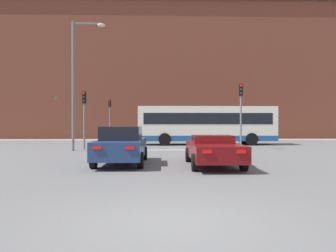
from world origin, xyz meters
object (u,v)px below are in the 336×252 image
Objects in this scene: car_saloon_left at (122,145)px; traffic_light_near_left at (84,110)px; car_roadster_right at (213,150)px; traffic_light_near_right at (241,106)px; traffic_light_far_left at (110,113)px; pedestrian_waiting at (217,131)px; bus_crossing_lead at (206,124)px; street_lamp_junction at (78,73)px.

car_saloon_left is 9.14m from traffic_light_near_left.
car_roadster_right is 1.09× the size of traffic_light_near_right.
traffic_light_near_right is at bearing -49.24° from traffic_light_far_left.
pedestrian_waiting is at bearing 80.01° from car_roadster_right.
traffic_light_near_left is at bearing 113.35° from car_saloon_left.
bus_crossing_lead is 2.60× the size of traffic_light_far_left.
traffic_light_near_left is at bearing 16.58° from pedestrian_waiting.
street_lamp_junction is 5.14× the size of pedestrian_waiting.
traffic_light_near_left is 17.65m from pedestrian_waiting.
bus_crossing_lead is at bearing 108.83° from traffic_light_near_right.
traffic_light_far_left is (-9.11, 7.61, 1.20)m from bus_crossing_lead.
traffic_light_far_left reaches higher than traffic_light_near_left.
car_saloon_left is at bearing -80.20° from traffic_light_far_left.
car_saloon_left is 0.43× the size of bus_crossing_lead.
traffic_light_near_right is at bearing -0.48° from traffic_light_near_left.
traffic_light_far_left is at bearing -28.22° from pedestrian_waiting.
car_saloon_left is 3.87m from car_roadster_right.
pedestrian_waiting is at bearing 86.75° from traffic_light_near_right.
bus_crossing_lead is 2.87× the size of traffic_light_near_left.
traffic_light_far_left is 11.74m from pedestrian_waiting.
traffic_light_near_right is at bearing 6.36° from street_lamp_junction.
car_saloon_left is 0.58× the size of street_lamp_junction.
pedestrian_waiting is at bearing 49.43° from traffic_light_near_left.
car_roadster_right is 1.12× the size of traffic_light_far_left.
street_lamp_junction reaches higher than traffic_light_near_left.
traffic_light_near_left is 12.41m from traffic_light_far_left.
street_lamp_junction reaches higher than pedestrian_waiting.
car_saloon_left is 1.07× the size of traffic_light_near_right.
street_lamp_junction reaches higher than traffic_light_far_left.
street_lamp_junction is at bearing 123.83° from bus_crossing_lead.
bus_crossing_lead is 6.98× the size of pedestrian_waiting.
car_roadster_right is at bearing -10.59° from car_saloon_left.
traffic_light_far_left is at bearing 109.57° from car_roadster_right.
traffic_light_near_right is (7.21, 8.17, 2.17)m from car_saloon_left.
traffic_light_near_right is 2.77× the size of pedestrian_waiting.
car_saloon_left is at bearing 157.01° from bus_crossing_lead.
pedestrian_waiting is at bearing 51.80° from street_lamp_junction.
traffic_light_far_left reaches higher than bus_crossing_lead.
traffic_light_near_left is 0.47× the size of street_lamp_junction.
traffic_light_near_right reaches higher than traffic_light_far_left.
traffic_light_far_left is (-0.11, 12.41, 0.25)m from traffic_light_near_left.
traffic_light_near_right is 10.67m from traffic_light_near_left.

